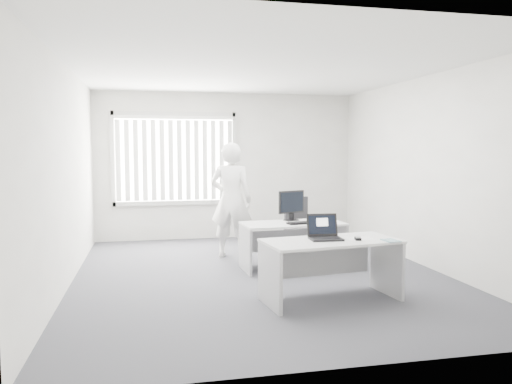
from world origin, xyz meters
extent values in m
plane|color=#414046|center=(0.00, 0.00, 0.00)|extent=(6.00, 6.00, 0.00)
cube|color=silver|center=(0.00, 3.00, 1.40)|extent=(5.00, 0.02, 2.80)
cube|color=silver|center=(0.00, -3.00, 1.40)|extent=(5.00, 0.02, 2.80)
cube|color=silver|center=(-2.50, 0.00, 1.40)|extent=(0.02, 6.00, 2.80)
cube|color=silver|center=(2.50, 0.00, 1.40)|extent=(0.02, 6.00, 2.80)
cube|color=silver|center=(0.00, 0.00, 2.80)|extent=(5.00, 6.00, 0.02)
cube|color=#B7B7B2|center=(-1.00, 2.96, 1.55)|extent=(2.32, 0.06, 1.76)
cube|color=silver|center=(0.54, -1.28, 0.69)|extent=(1.62, 0.91, 0.03)
cube|color=#A4A4A7|center=(-0.21, -1.38, 0.34)|extent=(0.12, 0.66, 0.67)
cube|color=#A4A4A7|center=(1.28, -1.19, 0.34)|extent=(0.12, 0.66, 0.67)
cube|color=silver|center=(0.55, 0.30, 0.66)|extent=(1.50, 0.77, 0.03)
cube|color=#A4A4A7|center=(-0.17, 0.26, 0.32)|extent=(0.07, 0.63, 0.64)
cube|color=#A4A4A7|center=(1.26, 0.34, 0.32)|extent=(0.07, 0.63, 0.64)
cylinder|color=black|center=(0.89, 1.03, 0.04)|extent=(0.59, 0.59, 0.07)
cylinder|color=black|center=(0.89, 1.03, 0.21)|extent=(0.06, 0.06, 0.42)
cube|color=black|center=(0.89, 1.03, 0.42)|extent=(0.46, 0.46, 0.06)
cube|color=black|center=(0.87, 1.22, 0.70)|extent=(0.40, 0.09, 0.50)
imported|color=white|center=(-0.21, 1.23, 0.92)|extent=(0.79, 0.65, 1.84)
cube|color=white|center=(0.89, -1.26, 0.70)|extent=(0.33, 0.24, 0.00)
cube|color=silver|center=(1.17, -1.48, 0.71)|extent=(0.17, 0.23, 0.01)
cube|color=black|center=(0.67, 0.18, 0.68)|extent=(0.50, 0.24, 0.02)
camera|label=1|loc=(-1.48, -6.59, 1.74)|focal=35.00mm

